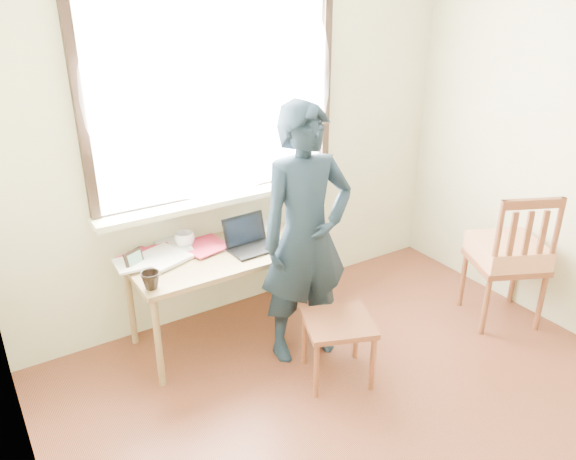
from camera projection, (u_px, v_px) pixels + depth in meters
room_shell at (432, 156)px, 2.42m from camera, size 3.52×4.02×2.61m
desk at (222, 262)px, 3.77m from camera, size 1.23×0.62×0.66m
laptop at (250, 241)px, 3.79m from camera, size 0.33×0.27×0.21m
mug_white at (185, 240)px, 3.81m from camera, size 0.16×0.16×0.10m
mug_dark at (151, 280)px, 3.29m from camera, size 0.16×0.16×0.11m
mouse at (281, 242)px, 3.86m from camera, size 0.09×0.06×0.03m
desk_clutter at (185, 248)px, 3.76m from camera, size 0.79×0.40×0.04m
book_a at (159, 249)px, 3.76m from camera, size 0.23×0.30×0.03m
book_b at (251, 229)px, 4.08m from camera, size 0.18×0.24×0.02m
picture_frame at (134, 260)px, 3.53m from camera, size 0.13×0.07×0.11m
work_chair at (338, 330)px, 3.47m from camera, size 0.52×0.51×0.42m
side_chair at (508, 254)px, 4.00m from camera, size 0.63×0.62×1.03m
person at (306, 237)px, 3.53m from camera, size 0.67×0.48×1.70m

